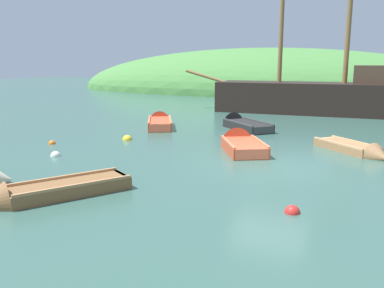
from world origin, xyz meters
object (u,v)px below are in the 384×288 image
object	(u,v)px
rowboat_outer_right	(46,194)
rowboat_center	(241,126)
sailing_ship	(315,101)
rowboat_far	(356,151)
rowboat_outer_left	(241,146)
buoy_orange	(52,144)
buoy_red	(292,213)
rowboat_portside	(160,123)
buoy_yellow	(127,140)
buoy_white	(56,156)

from	to	relation	value
rowboat_outer_right	rowboat_center	bearing A→B (deg)	-153.71
sailing_ship	rowboat_outer_right	bearing A→B (deg)	76.52
rowboat_far	rowboat_outer_right	world-z (taller)	rowboat_outer_right
rowboat_outer_left	buoy_orange	distance (m)	7.63
sailing_ship	buoy_red	bearing A→B (deg)	93.16
rowboat_outer_right	buoy_red	size ratio (longest dim) A/B	10.42
rowboat_portside	buoy_yellow	distance (m)	3.89
buoy_white	buoy_yellow	bearing A→B (deg)	77.84
sailing_ship	buoy_white	world-z (taller)	sailing_ship
buoy_white	buoy_orange	size ratio (longest dim) A/B	1.23
rowboat_far	buoy_white	xyz separation A→B (m)	(-9.88, -4.49, -0.08)
rowboat_outer_right	buoy_orange	bearing A→B (deg)	-106.66
rowboat_center	rowboat_outer_left	world-z (taller)	rowboat_outer_left
rowboat_portside	buoy_red	xyz separation A→B (m)	(8.22, -9.93, -0.14)
buoy_red	rowboat_far	bearing A→B (deg)	79.69
rowboat_far	buoy_red	distance (m)	7.07
buoy_red	buoy_yellow	bearing A→B (deg)	142.32
sailing_ship	buoy_orange	bearing A→B (deg)	57.22
buoy_red	rowboat_portside	bearing A→B (deg)	129.63
rowboat_portside	buoy_white	world-z (taller)	rowboat_portside
rowboat_outer_left	buoy_red	xyz separation A→B (m)	(2.82, -5.95, -0.14)
sailing_ship	rowboat_far	world-z (taller)	sailing_ship
rowboat_outer_right	buoy_orange	size ratio (longest dim) A/B	12.62
rowboat_portside	rowboat_outer_left	bearing A→B (deg)	-153.03
sailing_ship	rowboat_portside	bearing A→B (deg)	50.23
rowboat_center	buoy_yellow	size ratio (longest dim) A/B	8.06
rowboat_portside	sailing_ship	bearing A→B (deg)	-65.40
buoy_red	buoy_orange	distance (m)	11.04
rowboat_center	buoy_yellow	xyz separation A→B (m)	(-3.69, -4.86, -0.13)
buoy_white	rowboat_far	bearing A→B (deg)	24.45
buoy_red	rowboat_outer_right	bearing A→B (deg)	-167.38
rowboat_outer_right	buoy_red	xyz separation A→B (m)	(5.72, 1.28, -0.10)
sailing_ship	rowboat_outer_left	size ratio (longest dim) A/B	4.59
buoy_red	rowboat_center	bearing A→B (deg)	110.81
sailing_ship	rowboat_outer_right	xyz separation A→B (m)	(-4.37, -19.77, -0.66)
sailing_ship	buoy_red	xyz separation A→B (m)	(1.35, -18.48, -0.77)
rowboat_far	rowboat_outer_left	xyz separation A→B (m)	(-4.08, -1.01, 0.06)
rowboat_far	sailing_ship	bearing A→B (deg)	148.08
buoy_white	rowboat_outer_right	bearing A→B (deg)	-52.21
rowboat_center	buoy_yellow	bearing A→B (deg)	97.51
rowboat_far	rowboat_outer_right	xyz separation A→B (m)	(-6.98, -8.23, 0.02)
rowboat_center	rowboat_far	bearing A→B (deg)	-171.54
rowboat_portside	buoy_red	distance (m)	12.89
sailing_ship	rowboat_center	world-z (taller)	sailing_ship
rowboat_portside	buoy_orange	bearing A→B (deg)	134.20
rowboat_far	buoy_orange	distance (m)	11.83
rowboat_far	buoy_yellow	xyz separation A→B (m)	(-9.11, -0.89, -0.08)
sailing_ship	rowboat_outer_right	size ratio (longest dim) A/B	4.13
rowboat_center	rowboat_portside	size ratio (longest dim) A/B	0.93
rowboat_outer_left	rowboat_portside	bearing A→B (deg)	25.37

